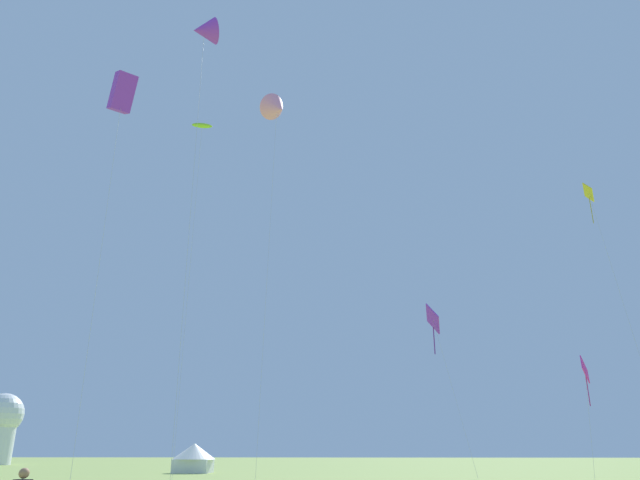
% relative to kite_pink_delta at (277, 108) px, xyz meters
% --- Properties ---
extents(kite_pink_delta, '(3.72, 4.21, 31.81)m').
position_rel_kite_pink_delta_xyz_m(kite_pink_delta, '(0.00, 0.00, 0.00)').
color(kite_pink_delta, pink).
rests_on(kite_pink_delta, ground).
extents(kite_yellow_diamond, '(2.56, 2.46, 23.65)m').
position_rel_kite_pink_delta_xyz_m(kite_yellow_diamond, '(26.53, 2.66, -8.20)').
color(kite_yellow_diamond, yellow).
rests_on(kite_yellow_diamond, ground).
extents(kite_purple_box, '(2.37, 3.36, 26.04)m').
position_rel_kite_pink_delta_xyz_m(kite_purple_box, '(-8.81, -11.25, -5.67)').
color(kite_purple_box, purple).
rests_on(kite_purple_box, ground).
extents(kite_purple_diamond, '(3.01, 3.53, 14.60)m').
position_rel_kite_pink_delta_xyz_m(kite_purple_diamond, '(13.45, 8.36, -17.20)').
color(kite_purple_diamond, purple).
rests_on(kite_purple_diamond, ground).
extents(kite_magenta_diamond, '(1.28, 2.00, 9.29)m').
position_rel_kite_pink_delta_xyz_m(kite_magenta_diamond, '(24.59, 4.39, -22.25)').
color(kite_magenta_diamond, '#E02DA3').
rests_on(kite_magenta_diamond, ground).
extents(kite_purple_delta, '(2.58, 3.43, 30.79)m').
position_rel_kite_pink_delta_xyz_m(kite_purple_delta, '(-3.67, -10.96, -0.61)').
color(kite_purple_delta, purple).
rests_on(kite_purple_delta, ground).
extents(kite_lime_parafoil, '(1.98, 2.37, 30.82)m').
position_rel_kite_pink_delta_xyz_m(kite_lime_parafoil, '(-7.38, 2.90, 0.04)').
color(kite_lime_parafoil, '#99DB2D').
rests_on(kite_lime_parafoil, ground).
extents(festival_tent_right, '(4.28, 4.28, 2.78)m').
position_rel_kite_pink_delta_xyz_m(festival_tent_right, '(-9.88, 17.63, -28.74)').
color(festival_tent_right, white).
rests_on(festival_tent_right, ground).
extents(observatory_dome, '(6.40, 6.40, 10.80)m').
position_rel_kite_pink_delta_xyz_m(observatory_dome, '(-49.70, 49.68, -24.27)').
color(observatory_dome, white).
rests_on(observatory_dome, ground).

